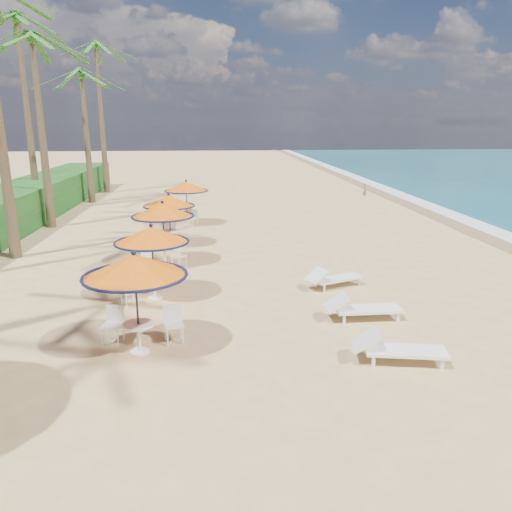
{
  "coord_description": "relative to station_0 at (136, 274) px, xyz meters",
  "views": [
    {
      "loc": [
        -3.64,
        -10.16,
        4.94
      ],
      "look_at": [
        -2.49,
        3.66,
        1.2
      ],
      "focal_mm": 35.0,
      "sensor_mm": 36.0,
      "label": 1
    }
  ],
  "objects": [
    {
      "name": "palm_5",
      "position": [
        -8.3,
        18.69,
        7.72
      ],
      "size": [
        5.0,
        5.0,
        10.38
      ],
      "color": "brown",
      "rests_on": "ground"
    },
    {
      "name": "palm_7",
      "position": [
        -6.04,
        26.52,
        7.51
      ],
      "size": [
        5.0,
        5.0,
        10.16
      ],
      "color": "brown",
      "rests_on": "ground"
    },
    {
      "name": "station_3",
      "position": [
        -0.18,
        9.88,
        -0.2
      ],
      "size": [
        2.09,
        2.09,
        2.18
      ],
      "color": "black",
      "rests_on": "ground"
    },
    {
      "name": "ground",
      "position": [
        5.36,
        -0.2,
        -1.79
      ],
      "size": [
        160.0,
        160.0,
        0.0
      ],
      "primitive_type": "plane",
      "color": "tan",
      "rests_on": "ground"
    },
    {
      "name": "lounger_mid",
      "position": [
        5.4,
        1.38,
        -1.46
      ],
      "size": [
        1.99,
        0.64,
        0.71
      ],
      "rotation": [
        0.0,
        0.0,
        0.01
      ],
      "color": "white",
      "rests_on": "ground"
    },
    {
      "name": "person",
      "position": [
        11.92,
        22.77,
        -1.31
      ],
      "size": [
        0.34,
        0.41,
        0.96
      ],
      "primitive_type": "imported",
      "rotation": [
        0.0,
        0.0,
        1.94
      ],
      "color": "#975F4C",
      "rests_on": "ground"
    },
    {
      "name": "wetsand_band",
      "position": [
        13.76,
        9.8,
        -1.79
      ],
      "size": [
        1.4,
        140.0,
        0.02
      ],
      "primitive_type": "cube",
      "color": "olive",
      "rests_on": "ground"
    },
    {
      "name": "station_1",
      "position": [
        -0.13,
        3.45,
        -0.1
      ],
      "size": [
        2.12,
        2.12,
        2.21
      ],
      "color": "black",
      "rests_on": "ground"
    },
    {
      "name": "palm_6",
      "position": [
        -6.02,
        21.82,
        5.39
      ],
      "size": [
        5.0,
        5.0,
        7.9
      ],
      "color": "brown",
      "rests_on": "ground"
    },
    {
      "name": "station_0",
      "position": [
        0.0,
        0.0,
        0.0
      ],
      "size": [
        2.25,
        2.25,
        2.35
      ],
      "color": "black",
      "rests_on": "ground"
    },
    {
      "name": "palm_4",
      "position": [
        -6.19,
        14.14,
        6.22
      ],
      "size": [
        5.0,
        5.0,
        8.78
      ],
      "color": "brown",
      "rests_on": "ground"
    },
    {
      "name": "lounger_far",
      "position": [
        5.28,
        3.99,
        -1.48
      ],
      "size": [
        1.94,
        1.24,
        0.67
      ],
      "rotation": [
        0.0,
        0.0,
        0.39
      ],
      "color": "white",
      "rests_on": "ground"
    },
    {
      "name": "station_4",
      "position": [
        0.37,
        14.12,
        -0.09
      ],
      "size": [
        2.14,
        2.14,
        2.23
      ],
      "color": "black",
      "rests_on": "ground"
    },
    {
      "name": "station_2",
      "position": [
        -0.1,
        7.0,
        -0.04
      ],
      "size": [
        2.2,
        2.2,
        2.3
      ],
      "color": "black",
      "rests_on": "ground"
    },
    {
      "name": "lounger_near",
      "position": [
        5.46,
        -1.01,
        -1.46
      ],
      "size": [
        2.05,
        0.95,
        0.71
      ],
      "rotation": [
        0.0,
        0.0,
        -0.17
      ],
      "color": "white",
      "rests_on": "ground"
    }
  ]
}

